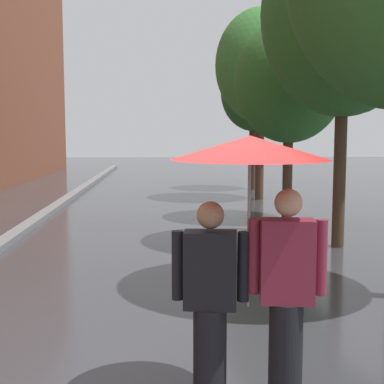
{
  "coord_description": "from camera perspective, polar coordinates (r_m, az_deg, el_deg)",
  "views": [
    {
      "loc": [
        -0.13,
        -4.16,
        2.14
      ],
      "look_at": [
        0.19,
        2.86,
        1.35
      ],
      "focal_mm": 51.18,
      "sensor_mm": 36.0,
      "label": 1
    }
  ],
  "objects": [
    {
      "name": "street_tree_3",
      "position": [
        17.19,
        7.2,
        12.91
      ],
      "size": [
        2.78,
        2.78,
        5.84
      ],
      "color": "#473323",
      "rests_on": "ground"
    },
    {
      "name": "street_tree_4",
      "position": [
        20.09,
        6.46,
        10.24
      ],
      "size": [
        2.37,
        2.37,
        4.93
      ],
      "color": "#473323",
      "rests_on": "ground"
    },
    {
      "name": "street_tree_2",
      "position": [
        13.27,
        10.1,
        11.27
      ],
      "size": [
        2.59,
        2.59,
        4.75
      ],
      "color": "#473323",
      "rests_on": "ground"
    },
    {
      "name": "kerb_strip",
      "position": [
        14.64,
        -14.72,
        -1.96
      ],
      "size": [
        0.3,
        36.0,
        0.12
      ],
      "primitive_type": "cube",
      "color": "slate",
      "rests_on": "ground"
    },
    {
      "name": "couple_under_umbrella",
      "position": [
        4.14,
        6.02,
        -3.45
      ],
      "size": [
        1.2,
        1.2,
        2.11
      ],
      "color": "black",
      "rests_on": "ground"
    },
    {
      "name": "street_tree_1",
      "position": [
        10.51,
        15.6,
        17.45
      ],
      "size": [
        2.95,
        2.95,
        6.03
      ],
      "color": "#473323",
      "rests_on": "ground"
    }
  ]
}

